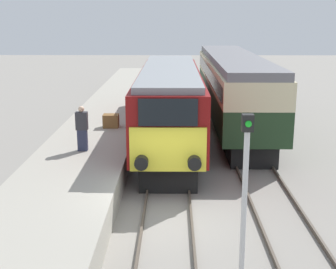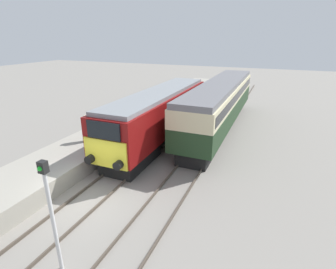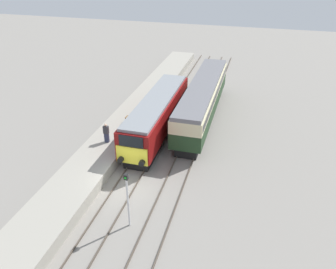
{
  "view_description": "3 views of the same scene",
  "coord_description": "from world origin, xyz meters",
  "px_view_note": "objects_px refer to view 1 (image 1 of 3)",
  "views": [
    {
      "loc": [
        0.17,
        -12.82,
        5.92
      ],
      "look_at": [
        0.0,
        1.69,
        2.22
      ],
      "focal_mm": 50.0,
      "sensor_mm": 36.0,
      "label": 1
    },
    {
      "loc": [
        7.46,
        -8.12,
        7.21
      ],
      "look_at": [
        1.7,
        5.69,
        1.6
      ],
      "focal_mm": 28.0,
      "sensor_mm": 36.0,
      "label": 2
    },
    {
      "loc": [
        8.07,
        -17.42,
        15.21
      ],
      "look_at": [
        1.7,
        5.69,
        1.6
      ],
      "focal_mm": 35.0,
      "sensor_mm": 36.0,
      "label": 3
    }
  ],
  "objects_px": {
    "passenger_carriage": "(233,83)",
    "locomotive": "(170,103)",
    "signal_post": "(245,188)",
    "luggage_crate": "(111,121)",
    "person_on_platform": "(82,129)"
  },
  "relations": [
    {
      "from": "passenger_carriage",
      "to": "luggage_crate",
      "type": "relative_size",
      "value": 23.15
    },
    {
      "from": "person_on_platform",
      "to": "luggage_crate",
      "type": "height_order",
      "value": "person_on_platform"
    },
    {
      "from": "luggage_crate",
      "to": "person_on_platform",
      "type": "bearing_deg",
      "value": -98.53
    },
    {
      "from": "passenger_carriage",
      "to": "locomotive",
      "type": "bearing_deg",
      "value": -128.1
    },
    {
      "from": "signal_post",
      "to": "luggage_crate",
      "type": "height_order",
      "value": "signal_post"
    },
    {
      "from": "locomotive",
      "to": "luggage_crate",
      "type": "bearing_deg",
      "value": -177.38
    },
    {
      "from": "passenger_carriage",
      "to": "luggage_crate",
      "type": "distance_m",
      "value": 7.63
    },
    {
      "from": "locomotive",
      "to": "person_on_platform",
      "type": "relative_size",
      "value": 7.85
    },
    {
      "from": "locomotive",
      "to": "passenger_carriage",
      "type": "height_order",
      "value": "passenger_carriage"
    },
    {
      "from": "signal_post",
      "to": "luggage_crate",
      "type": "bearing_deg",
      "value": 110.91
    },
    {
      "from": "locomotive",
      "to": "luggage_crate",
      "type": "xyz_separation_m",
      "value": [
        -2.69,
        -0.12,
        -0.82
      ]
    },
    {
      "from": "person_on_platform",
      "to": "signal_post",
      "type": "distance_m",
      "value": 9.15
    },
    {
      "from": "passenger_carriage",
      "to": "signal_post",
      "type": "distance_m",
      "value": 16.05
    },
    {
      "from": "person_on_platform",
      "to": "luggage_crate",
      "type": "xyz_separation_m",
      "value": [
        0.58,
        3.83,
        -0.56
      ]
    },
    {
      "from": "signal_post",
      "to": "luggage_crate",
      "type": "xyz_separation_m",
      "value": [
        -4.39,
        11.5,
        -1.12
      ]
    }
  ]
}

